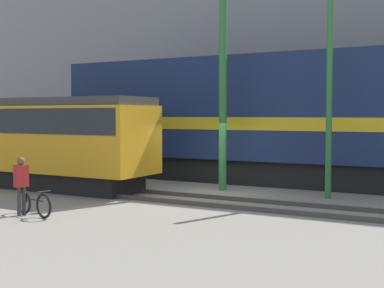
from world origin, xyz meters
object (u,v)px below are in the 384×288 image
object	(u,v)px
person	(21,180)
utility_pole_left	(223,77)
freight_locomotive	(310,118)
streetcar	(44,137)
bicycle	(34,204)
utility_pole_center	(329,88)

from	to	relation	value
person	utility_pole_left	bearing A→B (deg)	69.53
freight_locomotive	person	bearing A→B (deg)	-117.28
streetcar	bicycle	distance (m)	6.12
streetcar	utility_pole_center	xyz separation A→B (m)	(10.20, 2.78, 1.73)
bicycle	freight_locomotive	bearing A→B (deg)	64.36
streetcar	bicycle	world-z (taller)	streetcar
bicycle	person	bearing A→B (deg)	-170.25
freight_locomotive	bicycle	size ratio (longest dim) A/B	13.12
streetcar	utility_pole_center	distance (m)	10.71
utility_pole_center	utility_pole_left	bearing A→B (deg)	-180.00
person	utility_pole_center	distance (m)	10.19
streetcar	utility_pole_center	bearing A→B (deg)	15.26
utility_pole_center	bicycle	bearing A→B (deg)	-131.09
bicycle	person	size ratio (longest dim) A/B	1.01
bicycle	person	distance (m)	0.75
bicycle	utility_pole_left	bearing A→B (deg)	72.12
bicycle	utility_pole_left	size ratio (longest dim) A/B	0.20
bicycle	utility_pole_left	distance (m)	8.46
streetcar	utility_pole_center	world-z (taller)	utility_pole_center
streetcar	utility_pole_left	bearing A→B (deg)	23.98
freight_locomotive	bicycle	xyz separation A→B (m)	(-4.78, -9.96, -2.35)
freight_locomotive	utility_pole_left	size ratio (longest dim) A/B	2.58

